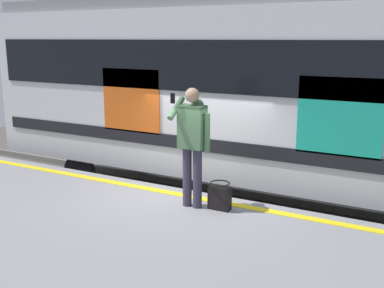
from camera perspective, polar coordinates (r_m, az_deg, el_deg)
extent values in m
plane|color=#4C4742|center=(8.38, -0.27, -11.90)|extent=(23.85, 23.85, 0.00)
cube|color=gray|center=(6.71, -8.62, -14.18)|extent=(14.47, 3.89, 0.96)
cube|color=yellow|center=(7.78, -1.36, -6.28)|extent=(14.18, 0.16, 0.01)
cube|color=slate|center=(9.36, 3.43, -8.65)|extent=(18.81, 0.08, 0.16)
cube|color=slate|center=(10.60, 6.78, -6.10)|extent=(18.81, 0.08, 0.16)
cube|color=silver|center=(9.28, 7.62, 6.51)|extent=(11.17, 2.81, 3.10)
cube|color=gray|center=(9.24, 7.94, 16.86)|extent=(10.95, 2.58, 0.24)
cube|color=black|center=(7.93, 3.96, 9.45)|extent=(10.61, 0.03, 0.90)
cube|color=black|center=(8.13, 3.80, -0.41)|extent=(10.61, 0.03, 0.24)
cube|color=#19A58C|center=(7.40, 17.74, 3.17)|extent=(1.30, 0.02, 1.21)
cube|color=#D85919|center=(8.98, -7.56, 5.31)|extent=(1.30, 0.02, 1.21)
cylinder|color=black|center=(10.63, -13.64, -3.50)|extent=(0.84, 0.12, 0.84)
cylinder|color=black|center=(12.31, -6.62, -0.96)|extent=(0.84, 0.12, 0.84)
cylinder|color=#383347|center=(7.09, 0.67, -4.26)|extent=(0.14, 0.14, 0.94)
cylinder|color=#383347|center=(7.17, -0.60, -4.06)|extent=(0.14, 0.14, 0.94)
cube|color=#4C724C|center=(6.94, 0.03, 2.12)|extent=(0.40, 0.24, 0.65)
sphere|color=#4C724C|center=(7.03, 0.66, 4.79)|extent=(0.20, 0.20, 0.20)
sphere|color=tan|center=(6.86, 0.03, 6.03)|extent=(0.22, 0.22, 0.22)
cylinder|color=#4C724C|center=(6.84, 1.87, 1.40)|extent=(0.09, 0.09, 0.59)
cylinder|color=#4C724C|center=(6.94, -1.96, 4.43)|extent=(0.09, 0.42, 0.33)
cube|color=black|center=(6.83, -2.40, 5.65)|extent=(0.07, 0.02, 0.15)
cube|color=black|center=(7.11, 3.43, -6.68)|extent=(0.34, 0.16, 0.36)
torus|color=black|center=(7.03, 3.45, -4.84)|extent=(0.31, 0.31, 0.02)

